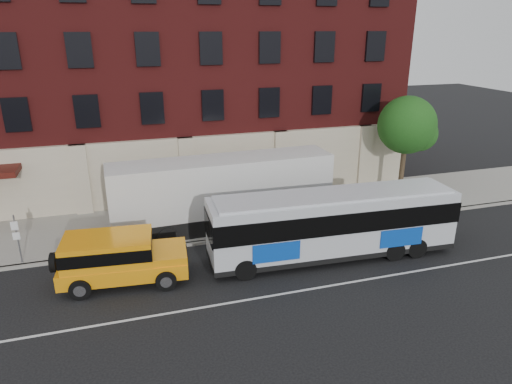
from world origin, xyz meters
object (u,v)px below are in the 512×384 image
object	(u,v)px
sign_pole	(17,237)
city_bus	(333,222)
shipping_container	(223,194)
yellow_suv	(117,256)
street_tree	(407,127)

from	to	relation	value
sign_pole	city_bus	xyz separation A→B (m)	(13.93, -3.22, 0.31)
city_bus	sign_pole	bearing A→B (deg)	167.00
shipping_container	city_bus	bearing A→B (deg)	-48.37
sign_pole	city_bus	size ratio (longest dim) A/B	0.21
shipping_container	sign_pole	bearing A→B (deg)	-171.55
yellow_suv	sign_pole	bearing A→B (deg)	147.58
street_tree	city_bus	bearing A→B (deg)	-141.07
sign_pole	shipping_container	bearing A→B (deg)	8.45
yellow_suv	street_tree	bearing A→B (deg)	18.72
sign_pole	yellow_suv	bearing A→B (deg)	-32.42
sign_pole	street_tree	bearing A→B (deg)	8.61
city_bus	yellow_suv	world-z (taller)	city_bus
street_tree	city_bus	size ratio (longest dim) A/B	0.53
city_bus	shipping_container	bearing A→B (deg)	131.63
city_bus	yellow_suv	bearing A→B (deg)	176.92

